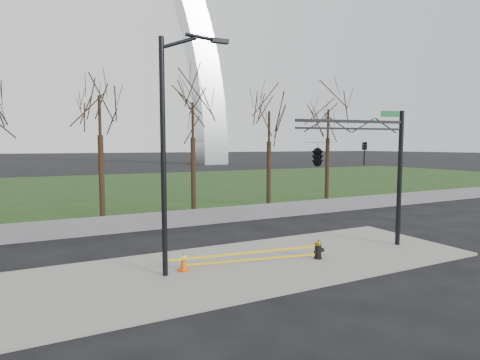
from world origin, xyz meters
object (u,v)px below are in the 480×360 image
fire_hydrant (318,250)px  traffic_cone (183,261)px  street_light (170,140)px  traffic_signal_mast (334,154)px

fire_hydrant → traffic_cone: 5.25m
fire_hydrant → traffic_cone: fire_hydrant is taller
fire_hydrant → street_light: street_light is taller
traffic_cone → street_light: (-0.49, -0.22, 4.26)m
fire_hydrant → street_light: size_ratio=0.09×
fire_hydrant → street_light: (-5.65, 0.76, 4.24)m
traffic_cone → traffic_signal_mast: (6.50, -0.23, 3.71)m
traffic_cone → fire_hydrant: bearing=-10.8°
traffic_cone → traffic_signal_mast: 7.49m
traffic_cone → street_light: street_light is taller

